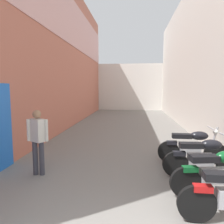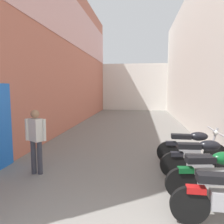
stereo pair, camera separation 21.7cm
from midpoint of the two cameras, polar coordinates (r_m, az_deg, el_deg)
ground_plane at (r=9.03m, az=4.26°, el=-6.92°), size 34.60×34.60×0.00m
building_left at (r=11.49m, az=-11.41°, el=15.47°), size 0.45×18.60×7.74m
building_right at (r=11.18m, az=21.89°, el=13.21°), size 0.45×18.60×6.98m
building_far_end at (r=21.07m, az=6.31°, el=6.58°), size 8.91×2.00×4.29m
motorcycle_second at (r=4.67m, az=26.84°, el=-14.16°), size 1.84×0.58×1.04m
motorcycle_third at (r=5.49m, az=23.69°, el=-10.92°), size 1.85×0.58×1.04m
motorcycle_fourth at (r=6.36m, az=21.33°, el=-8.44°), size 1.85×0.58×1.04m
pedestrian_mid_alley at (r=5.45m, az=-18.48°, el=-6.29°), size 0.52×0.34×1.57m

